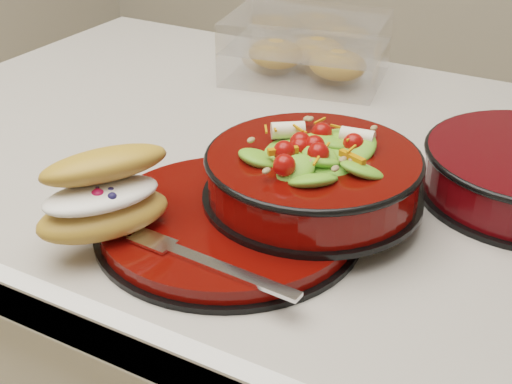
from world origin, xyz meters
The scene contains 5 objects.
dinner_plate centered at (-0.03, -0.19, 0.91)m, with size 0.27×0.27×0.02m.
salad_bowl centered at (0.02, -0.13, 0.96)m, with size 0.23×0.23×0.09m.
croissant centered at (-0.12, -0.27, 0.96)m, with size 0.13×0.16×0.08m.
fork centered at (-0.01, -0.28, 0.92)m, with size 0.18×0.03×0.00m.
pastry_box centered at (-0.16, 0.24, 0.94)m, with size 0.26×0.21×0.09m.
Camera 1 is at (0.28, -0.71, 1.28)m, focal length 50.00 mm.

